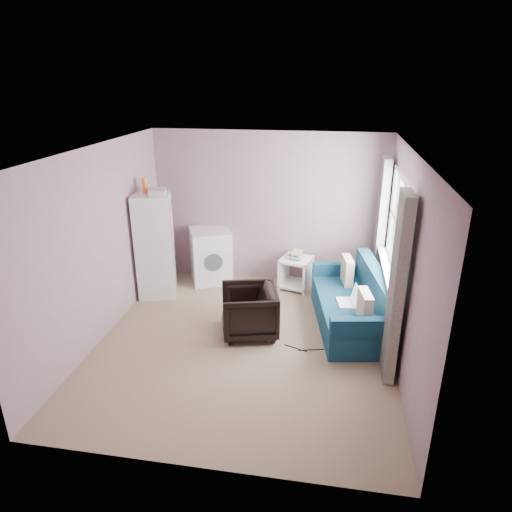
{
  "coord_description": "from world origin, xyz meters",
  "views": [
    {
      "loc": [
        1.01,
        -5.08,
        3.28
      ],
      "look_at": [
        0.05,
        0.6,
        1.0
      ],
      "focal_mm": 32.0,
      "sensor_mm": 36.0,
      "label": 1
    }
  ],
  "objects": [
    {
      "name": "room",
      "position": [
        0.02,
        0.01,
        1.25
      ],
      "size": [
        3.84,
        4.24,
        2.54
      ],
      "color": "#9A8064",
      "rests_on": "ground"
    },
    {
      "name": "fridge",
      "position": [
        -1.65,
        1.22,
        0.84
      ],
      "size": [
        0.71,
        0.71,
        1.87
      ],
      "rotation": [
        0.0,
        0.0,
        0.3
      ],
      "color": "silver",
      "rests_on": "ground"
    },
    {
      "name": "armchair",
      "position": [
        0.02,
        0.25,
        0.37
      ],
      "size": [
        0.83,
        0.86,
        0.74
      ],
      "primitive_type": "imported",
      "rotation": [
        0.0,
        0.0,
        -1.32
      ],
      "color": "black",
      "rests_on": "ground"
    },
    {
      "name": "side_table",
      "position": [
        0.51,
        1.8,
        0.3
      ],
      "size": [
        0.58,
        0.58,
        0.64
      ],
      "rotation": [
        0.0,
        0.0,
        -0.26
      ],
      "color": "white",
      "rests_on": "ground"
    },
    {
      "name": "sofa",
      "position": [
        1.42,
        0.7,
        0.3
      ],
      "size": [
        1.15,
        1.98,
        0.83
      ],
      "rotation": [
        0.0,
        0.0,
        0.17
      ],
      "color": "navy",
      "rests_on": "ground"
    },
    {
      "name": "window_dressing",
      "position": [
        1.78,
        0.7,
        1.11
      ],
      "size": [
        0.17,
        2.62,
        2.18
      ],
      "color": "white",
      "rests_on": "ground"
    },
    {
      "name": "washing_machine",
      "position": [
        -0.94,
        1.86,
        0.47
      ],
      "size": [
        0.84,
        0.84,
        0.9
      ],
      "rotation": [
        0.0,
        0.0,
        0.41
      ],
      "color": "silver",
      "rests_on": "ground"
    },
    {
      "name": "floor_cables",
      "position": [
        0.78,
        -0.03,
        0.01
      ],
      "size": [
        0.51,
        0.13,
        0.01
      ],
      "rotation": [
        0.0,
        0.0,
        -0.03
      ],
      "color": "black",
      "rests_on": "ground"
    }
  ]
}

